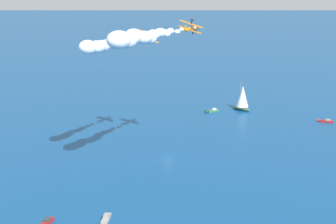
# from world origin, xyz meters

# --- Properties ---
(ground_plane) EXTENTS (2000.00, 2000.00, 0.00)m
(ground_plane) POSITION_xyz_m (0.00, 0.00, 0.00)
(ground_plane) COLOR navy
(sailboat_far_port) EXTENTS (9.47, 6.48, 11.81)m
(sailboat_far_port) POSITION_xyz_m (7.05, 62.90, 5.39)
(sailboat_far_port) COLOR #33704C
(sailboat_far_port) RESTS_ON ground_plane
(motorboat_far_stbd) EXTENTS (5.91, 1.71, 1.70)m
(motorboat_far_stbd) POSITION_xyz_m (40.62, 58.32, 0.46)
(motorboat_far_stbd) COLOR #B21E1E
(motorboat_far_stbd) RESTS_ON ground_plane
(motorboat_inshore) EXTENTS (3.13, 5.88, 1.66)m
(motorboat_inshore) POSITION_xyz_m (2.58, -41.28, 0.45)
(motorboat_inshore) COLOR #9E9993
(motorboat_inshore) RESTS_ON ground_plane
(motorboat_offshore) EXTENTS (1.92, 5.55, 1.58)m
(motorboat_offshore) POSITION_xyz_m (-8.77, -47.79, 0.43)
(motorboat_offshore) COLOR #B21E1E
(motorboat_offshore) RESTS_ON ground_plane
(motorboat_trailing) EXTENTS (5.29, 5.67, 1.79)m
(motorboat_trailing) POSITION_xyz_m (-3.96, 55.03, 0.48)
(motorboat_trailing) COLOR #33704C
(motorboat_trailing) RESTS_ON ground_plane
(biplane_lead) EXTENTS (7.50, 6.89, 3.75)m
(biplane_lead) POSITION_xyz_m (-6.67, 1.01, 35.93)
(biplane_lead) COLOR orange
(wingwalker_lead) EXTENTS (1.48, 0.25, 1.52)m
(wingwalker_lead) POSITION_xyz_m (-6.14, 0.96, 38.02)
(wingwalker_lead) COLOR #1E4CB2
(smoke_trail_lead) EXTENTS (6.31, 25.66, 4.30)m
(smoke_trail_lead) POSITION_xyz_m (-9.11, -20.86, 36.01)
(smoke_trail_lead) COLOR white
(biplane_wingman) EXTENTS (7.50, 6.89, 3.75)m
(biplane_wingman) POSITION_xyz_m (6.80, -0.46, 39.22)
(biplane_wingman) COLOR orange
(wingwalker_wingman) EXTENTS (1.48, 0.25, 1.52)m
(wingwalker_wingman) POSITION_xyz_m (7.32, -0.51, 41.31)
(wingwalker_wingman) COLOR black
(smoke_trail_wingman) EXTENTS (7.39, 32.27, 5.10)m
(smoke_trail_wingman) POSITION_xyz_m (3.68, -26.56, 39.12)
(smoke_trail_wingman) COLOR white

